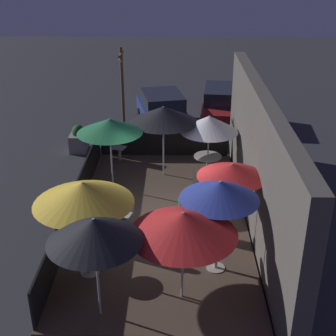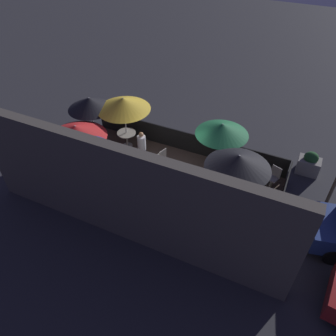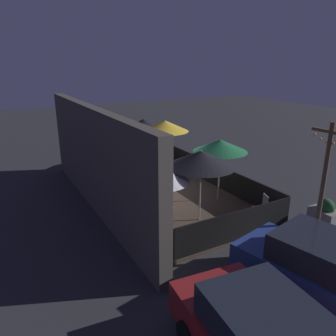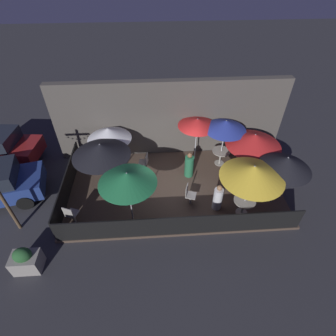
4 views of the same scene
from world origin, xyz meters
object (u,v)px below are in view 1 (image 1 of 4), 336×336
patio_umbrella_4 (183,223)px  patio_chair_1 (125,212)px  dining_table_0 (217,248)px  patio_umbrella_2 (209,124)px  patron_0 (108,232)px  patio_umbrella_0 (220,190)px  dining_table_1 (88,253)px  planter_box (79,139)px  parked_car_0 (163,111)px  light_post (123,91)px  patio_umbrella_3 (163,114)px  patio_umbrella_5 (232,170)px  patio_chair_2 (200,183)px  patron_1 (186,214)px  patio_umbrella_7 (94,230)px  patio_umbrella_1 (83,193)px  dining_table_2 (208,160)px  patio_umbrella_6 (110,126)px  patio_chair_0 (118,147)px  parked_car_1 (222,105)px

patio_umbrella_4 → patio_chair_1: patio_umbrella_4 is taller
dining_table_0 → patio_umbrella_2: bearing=179.2°
patron_0 → patio_chair_1: bearing=136.5°
patio_umbrella_0 → dining_table_0: bearing=-26.6°
dining_table_1 → planter_box: bearing=-167.3°
parked_car_0 → patron_0: bearing=-19.5°
light_post → patio_umbrella_3: bearing=27.6°
patio_umbrella_4 → patio_umbrella_5: bearing=150.9°
dining_table_0 → light_post: bearing=-159.7°
patio_umbrella_0 → patio_chair_2: patio_umbrella_0 is taller
patio_chair_2 → patio_umbrella_0: bearing=-164.4°
patio_chair_1 → patron_1: 1.66m
patio_umbrella_7 → patron_1: patio_umbrella_7 is taller
patio_umbrella_1 → patron_1: patio_umbrella_1 is taller
patio_umbrella_0 → dining_table_0: size_ratio=2.85×
dining_table_0 → patron_1: (-1.57, -0.71, -0.04)m
patio_umbrella_7 → dining_table_1: (-1.36, -0.46, -1.52)m
dining_table_2 → parked_car_0: (-4.67, -1.64, 0.13)m
patio_umbrella_4 → patio_umbrella_6: size_ratio=0.97×
patio_chair_1 → light_post: (-6.51, -0.71, 1.51)m
patio_umbrella_7 → light_post: light_post is taller
patio_umbrella_1 → patio_umbrella_2: bearing=149.5°
patio_umbrella_3 → patio_umbrella_7: patio_umbrella_3 is taller
patio_chair_2 → patron_1: patron_1 is taller
patio_umbrella_4 → dining_table_0: (-1.03, 0.82, -1.32)m
dining_table_1 → patio_chair_0: bearing=-179.4°
patio_umbrella_2 → planter_box: bearing=-116.5°
dining_table_2 → parked_car_1: bearing=170.3°
patio_chair_1 → patio_umbrella_2: bearing=160.9°
patio_umbrella_0 → patio_chair_0: size_ratio=2.46×
patio_umbrella_2 → patio_umbrella_5: patio_umbrella_5 is taller
patio_umbrella_1 → patio_umbrella_5: size_ratio=1.08×
patio_umbrella_4 → dining_table_1: 2.69m
patio_umbrella_0 → dining_table_2: patio_umbrella_0 is taller
patio_umbrella_1 → patron_1: (-1.81, 2.30, -1.62)m
patio_umbrella_1 → patio_umbrella_7: size_ratio=1.03×
light_post → parked_car_0: size_ratio=0.92×
dining_table_2 → light_post: light_post is taller
patio_umbrella_1 → patron_1: bearing=128.2°
patron_0 → patron_1: bearing=87.1°
patio_umbrella_7 → patio_chair_0: size_ratio=2.46×
parked_car_0 → patio_chair_2: bearing=-0.1°
dining_table_1 → parked_car_1: 11.58m
patio_chair_1 → patron_0: bearing=1.1°
patio_chair_0 → patio_chair_1: bearing=-59.2°
patio_umbrella_2 → planter_box: size_ratio=2.07×
patio_umbrella_0 → dining_table_2: (-4.99, 0.07, -1.54)m
patron_0 → parked_car_1: bearing=132.8°
patio_umbrella_4 → patio_umbrella_7: size_ratio=0.98×
patron_1 → parked_car_0: parked_car_0 is taller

